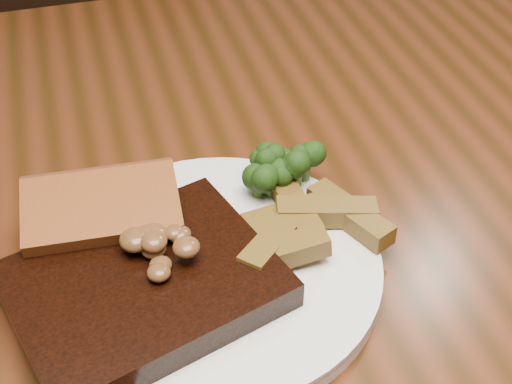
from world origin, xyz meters
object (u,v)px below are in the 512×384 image
garlic_bread (106,231)px  potato_wedges (304,238)px  steak (144,287)px  dining_table (237,291)px  chair_far (101,84)px  plate (216,269)px

garlic_bread → potato_wedges: 0.16m
steak → potato_wedges: steak is taller
dining_table → chair_far: size_ratio=1.87×
potato_wedges → garlic_bread: bearing=161.2°
plate → potato_wedges: 0.07m
potato_wedges → chair_far: bearing=98.2°
dining_table → garlic_bread: size_ratio=13.51×
dining_table → potato_wedges: 0.14m
plate → potato_wedges: potato_wedges is taller
chair_far → potato_wedges: chair_far is taller
chair_far → potato_wedges: bearing=111.2°
steak → garlic_bread: size_ratio=1.55×
dining_table → steak: bearing=-138.1°
steak → garlic_bread: bearing=89.2°
plate → garlic_bread: bearing=148.9°
garlic_bread → potato_wedges: size_ratio=1.13×
garlic_bread → plate: bearing=-27.1°
dining_table → plate: bearing=-117.5°
plate → potato_wedges: size_ratio=2.46×
dining_table → chair_far: bearing=95.7°
steak → dining_table: bearing=25.1°
chair_far → steak: bearing=101.7°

